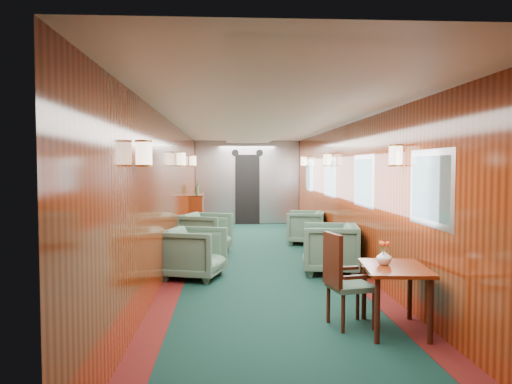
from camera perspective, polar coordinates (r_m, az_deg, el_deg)
The scene contains 12 objects.
room at distance 8.49m, azimuth 0.62°, elevation 2.71°, with size 12.00×12.10×2.40m.
bulkhead at distance 14.40m, azimuth -1.00°, elevation 1.04°, with size 2.98×0.17×2.39m.
windows_right at distance 8.96m, azimuth 10.04°, elevation 1.50°, with size 0.02×8.60×0.80m.
wall_sconces at distance 9.05m, azimuth 0.37°, elevation 3.71°, with size 2.97×7.97×0.25m.
dining_table at distance 5.31m, azimuth 15.61°, elevation -9.31°, with size 0.71×0.94×0.66m.
side_chair at distance 5.32m, azimuth 9.88°, elevation -9.45°, with size 0.52×0.54×0.99m.
credenza at distance 12.61m, azimuth -6.75°, elevation -2.41°, with size 0.34×1.08×1.24m.
flower_vase at distance 5.33m, azimuth 14.42°, elevation -7.19°, with size 0.16×0.16×0.16m, color white.
armchair_left_near at distance 7.54m, azimuth -7.07°, elevation -6.95°, with size 0.81×0.83×0.75m, color #1A3D30.
armchair_left_far at distance 9.63m, azimuth -5.78°, elevation -4.71°, with size 0.83×0.85×0.78m, color #1A3D30.
armchair_right_near at distance 7.91m, azimuth 8.47°, elevation -6.40°, with size 0.83×0.86×0.78m, color #1A3D30.
armchair_right_far at distance 10.81m, azimuth 5.69°, elevation -4.03°, with size 0.76×0.79×0.72m, color #1A3D30.
Camera 1 is at (-0.58, -8.47, 1.68)m, focal length 35.00 mm.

